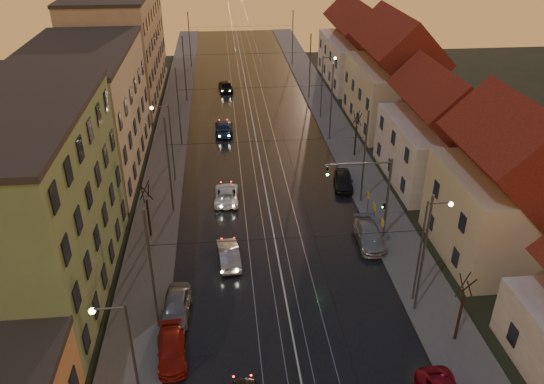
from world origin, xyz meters
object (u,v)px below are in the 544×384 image
object	(u,v)px
street_lamp_3	(324,81)
parked_left_3	(176,306)
driving_car_4	(226,85)
street_lamp_2	(168,136)
street_lamp_0	(127,353)
driving_car_2	(227,194)
street_lamp_1	(426,242)
parked_left_2	(171,350)
traffic_light_mast	(376,189)
driving_car_1	(229,254)
parked_right_1	(369,235)
parked_right_2	(343,180)
driving_car_3	(224,127)

from	to	relation	value
street_lamp_3	parked_left_3	world-z (taller)	street_lamp_3
driving_car_4	street_lamp_3	bearing A→B (deg)	129.30
street_lamp_2	street_lamp_3	xyz separation A→B (m)	(18.21, 16.00, 0.00)
street_lamp_0	driving_car_2	world-z (taller)	street_lamp_0
street_lamp_1	parked_left_2	world-z (taller)	street_lamp_1
driving_car_2	driving_car_4	distance (m)	33.00
parked_left_3	street_lamp_0	bearing A→B (deg)	-97.51
traffic_light_mast	driving_car_1	distance (m)	12.65
parked_right_1	driving_car_2	bearing A→B (deg)	145.39
driving_car_1	parked_right_2	size ratio (longest dim) A/B	1.02
traffic_light_mast	parked_left_2	world-z (taller)	traffic_light_mast
driving_car_1	street_lamp_3	bearing A→B (deg)	-118.14
parked_left_2	street_lamp_3	bearing A→B (deg)	61.78
traffic_light_mast	driving_car_2	world-z (taller)	traffic_light_mast
driving_car_2	driving_car_3	size ratio (longest dim) A/B	0.91
traffic_light_mast	driving_car_1	xyz separation A→B (m)	(-11.84, -2.18, -3.88)
driving_car_2	parked_left_3	world-z (taller)	parked_left_3
parked_right_2	street_lamp_0	bearing A→B (deg)	-115.76
driving_car_2	driving_car_3	distance (m)	16.51
parked_right_1	traffic_light_mast	bearing A→B (deg)	62.16
parked_left_2	parked_right_1	bearing A→B (deg)	30.50
parked_left_2	street_lamp_1	bearing A→B (deg)	7.09
traffic_light_mast	parked_right_1	bearing A→B (deg)	-119.13
driving_car_3	driving_car_4	world-z (taller)	driving_car_4
street_lamp_1	driving_car_4	distance (m)	50.19
parked_left_2	parked_right_2	bearing A→B (deg)	48.36
driving_car_2	parked_left_2	world-z (taller)	driving_car_2
street_lamp_1	driving_car_4	size ratio (longest dim) A/B	1.72
parked_left_3	street_lamp_1	bearing A→B (deg)	3.22
street_lamp_1	driving_car_3	xyz separation A→B (m)	(-12.80, 32.03, -4.14)
driving_car_2	parked_left_3	size ratio (longest dim) A/B	1.05
driving_car_2	parked_left_2	xyz separation A→B (m)	(-3.81, -19.23, -0.04)
street_lamp_3	traffic_light_mast	distance (m)	28.03
driving_car_1	driving_car_4	bearing A→B (deg)	-95.91
traffic_light_mast	parked_left_3	world-z (taller)	traffic_light_mast
street_lamp_2	driving_car_1	world-z (taller)	street_lamp_2
street_lamp_1	parked_right_2	distance (m)	17.58
street_lamp_2	driving_car_3	distance (m)	13.83
street_lamp_0	parked_right_1	size ratio (longest dim) A/B	1.62
parked_left_2	parked_right_1	distance (m)	18.74
parked_left_2	street_lamp_2	bearing A→B (deg)	88.26
driving_car_3	parked_left_3	size ratio (longest dim) A/B	1.15
parked_right_1	parked_right_2	world-z (taller)	parked_right_2
street_lamp_1	driving_car_3	size ratio (longest dim) A/B	1.55
parked_right_1	driving_car_3	bearing A→B (deg)	115.83
street_lamp_3	parked_right_1	distance (m)	29.05
parked_right_1	parked_right_2	bearing A→B (deg)	91.29
driving_car_1	driving_car_2	xyz separation A→B (m)	(0.08, 9.71, -0.07)
street_lamp_3	parked_right_1	xyz separation A→B (m)	(-1.50, -28.71, -4.17)
driving_car_1	driving_car_4	distance (m)	42.70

